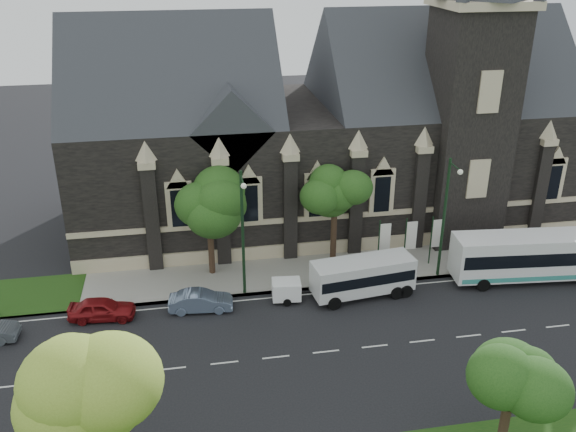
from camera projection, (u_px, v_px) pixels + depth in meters
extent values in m
plane|color=black|center=(326.00, 352.00, 36.40)|extent=(160.00, 160.00, 0.00)
cube|color=gray|center=(296.00, 272.00, 44.90)|extent=(80.00, 5.00, 0.15)
cube|color=black|center=(320.00, 161.00, 52.49)|extent=(40.00, 15.00, 10.00)
cube|color=#2F3137|center=(173.00, 110.00, 48.52)|extent=(16.00, 15.00, 15.00)
cube|color=#2F3137|center=(437.00, 98.00, 52.04)|extent=(20.00, 15.00, 15.00)
cube|color=#2F3137|center=(229.00, 123.00, 45.12)|extent=(6.00, 6.00, 6.00)
cube|color=black|center=(466.00, 129.00, 47.07)|extent=(5.50, 5.50, 18.00)
cube|color=#CBB592|center=(482.00, 3.00, 43.29)|extent=(6.20, 6.20, 0.60)
cube|color=#CBB592|center=(342.00, 216.00, 46.47)|extent=(40.00, 0.22, 0.40)
cube|color=#CBB592|center=(341.00, 247.00, 47.53)|extent=(40.00, 0.25, 1.20)
cube|color=black|center=(317.00, 199.00, 45.36)|extent=(1.20, 0.12, 2.80)
sphere|color=#85A531|center=(82.00, 393.00, 23.85)|extent=(4.16, 4.16, 4.16)
sphere|color=#85A531|center=(102.00, 362.00, 24.35)|extent=(3.12, 3.12, 3.12)
sphere|color=#1E4B17|center=(512.00, 384.00, 26.99)|extent=(3.20, 3.20, 3.20)
sphere|color=#1E4B17|center=(519.00, 362.00, 27.38)|extent=(2.40, 2.40, 2.40)
cylinder|color=black|center=(333.00, 240.00, 45.50)|extent=(0.44, 0.44, 3.96)
sphere|color=#1E4B17|center=(335.00, 194.00, 43.99)|extent=(3.84, 3.84, 3.84)
sphere|color=#1E4B17|center=(342.00, 180.00, 44.46)|extent=(2.88, 2.88, 2.88)
cylinder|color=black|center=(211.00, 250.00, 44.06)|extent=(0.44, 0.44, 3.96)
sphere|color=#1E4B17|center=(209.00, 204.00, 42.58)|extent=(3.68, 3.68, 3.68)
sphere|color=#1E4B17|center=(217.00, 190.00, 43.03)|extent=(2.76, 2.76, 2.76)
cylinder|color=#15311A|center=(444.00, 220.00, 42.71)|extent=(0.20, 0.20, 9.00)
cylinder|color=#15311A|center=(455.00, 166.00, 40.27)|extent=(0.10, 1.60, 0.10)
sphere|color=silver|center=(460.00, 172.00, 39.59)|extent=(0.36, 0.36, 0.36)
cylinder|color=#15311A|center=(243.00, 235.00, 40.47)|extent=(0.20, 0.20, 9.00)
cylinder|color=#15311A|center=(242.00, 180.00, 38.03)|extent=(0.10, 1.60, 0.10)
sphere|color=silver|center=(244.00, 186.00, 37.35)|extent=(0.36, 0.36, 0.36)
cylinder|color=#15311A|center=(379.00, 245.00, 44.62)|extent=(0.10, 0.10, 4.00)
cube|color=white|center=(385.00, 238.00, 44.45)|extent=(0.80, 0.04, 2.20)
cylinder|color=#15311A|center=(405.00, 243.00, 44.94)|extent=(0.10, 0.10, 4.00)
cube|color=white|center=(411.00, 235.00, 44.77)|extent=(0.80, 0.04, 2.20)
cylinder|color=#15311A|center=(431.00, 241.00, 45.26)|extent=(0.10, 0.10, 4.00)
cube|color=white|center=(437.00, 233.00, 45.09)|extent=(0.80, 0.04, 2.20)
cube|color=white|center=(537.00, 255.00, 43.38)|extent=(12.14, 3.56, 3.04)
cube|color=black|center=(538.00, 252.00, 43.30)|extent=(11.67, 3.56, 0.98)
cube|color=teal|center=(534.00, 270.00, 43.88)|extent=(11.66, 3.55, 0.35)
cylinder|color=black|center=(483.00, 285.00, 42.54)|extent=(0.92, 0.36, 0.90)
cylinder|color=black|center=(471.00, 268.00, 44.81)|extent=(0.92, 0.36, 0.90)
cylinder|color=black|center=(573.00, 263.00, 45.42)|extent=(0.92, 0.36, 0.90)
cube|color=silver|center=(363.00, 275.00, 41.54)|extent=(7.15, 3.01, 2.23)
cube|color=black|center=(363.00, 274.00, 41.50)|extent=(6.88, 3.01, 0.75)
cylinder|color=black|center=(334.00, 303.00, 40.40)|extent=(0.93, 0.39, 0.90)
cylinder|color=black|center=(323.00, 287.00, 42.30)|extent=(0.93, 0.39, 0.90)
cylinder|color=black|center=(397.00, 293.00, 41.60)|extent=(0.93, 0.39, 0.90)
cylinder|color=black|center=(383.00, 277.00, 43.50)|extent=(0.93, 0.39, 0.90)
cylinder|color=black|center=(406.00, 291.00, 41.79)|extent=(0.93, 0.39, 0.90)
cylinder|color=black|center=(392.00, 276.00, 43.69)|extent=(0.93, 0.39, 0.90)
cube|color=white|center=(286.00, 289.00, 41.24)|extent=(2.02, 1.59, 1.23)
cylinder|color=black|center=(287.00, 303.00, 40.84)|extent=(0.55, 0.24, 0.53)
cylinder|color=black|center=(285.00, 291.00, 42.13)|extent=(0.55, 0.24, 0.53)
cylinder|color=black|center=(305.00, 293.00, 41.47)|extent=(1.14, 0.18, 0.08)
imported|color=slate|center=(201.00, 301.00, 40.22)|extent=(4.26, 1.81, 1.37)
imported|color=maroon|center=(102.00, 309.00, 39.31)|extent=(4.34, 2.07, 1.43)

